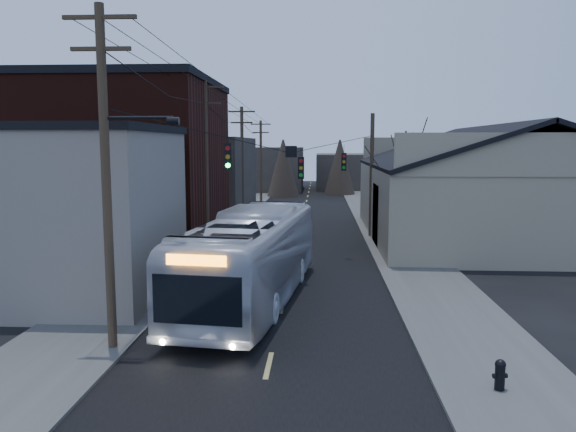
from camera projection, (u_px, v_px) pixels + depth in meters
name	position (u px, v px, depth m)	size (l,w,h in m)	color
ground	(262.00, 396.00, 14.37)	(160.00, 160.00, 0.00)	black
road_surface	(301.00, 226.00, 44.08)	(9.00, 110.00, 0.02)	black
sidewalk_left	(219.00, 225.00, 44.44)	(4.00, 110.00, 0.12)	#474744
sidewalk_right	(384.00, 226.00, 43.72)	(4.00, 110.00, 0.12)	#474744
building_clapboard	(68.00, 215.00, 23.34)	(8.00, 8.00, 7.00)	gray
building_brick	(131.00, 168.00, 34.10)	(10.00, 12.00, 10.00)	black
building_left_far	(197.00, 177.00, 50.11)	(9.00, 14.00, 7.00)	#36302B
warehouse	(490.00, 199.00, 38.07)	(16.16, 20.60, 7.73)	gray
building_far_left	(266.00, 169.00, 78.70)	(10.00, 12.00, 6.00)	#36302B
building_far_right	(357.00, 171.00, 82.99)	(12.00, 14.00, 5.00)	#36302B
bare_tree	(404.00, 192.00, 33.36)	(0.40, 0.40, 7.20)	black
utility_lines	(252.00, 166.00, 37.83)	(11.24, 45.28, 10.50)	#382B1E
bus	(252.00, 257.00, 22.73)	(3.13, 13.36, 3.72)	silver
parked_car	(262.00, 210.00, 49.24)	(1.42, 4.08, 1.34)	#9D9EA4
fire_hydrant	(500.00, 374.00, 14.44)	(0.39, 0.28, 0.81)	black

